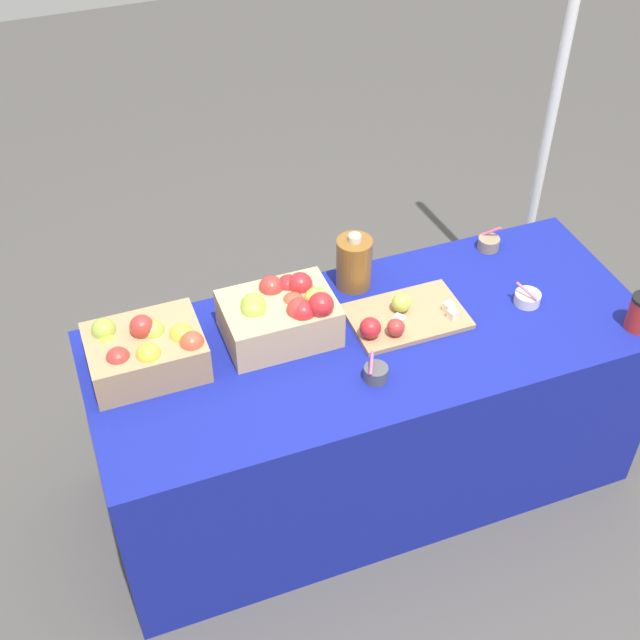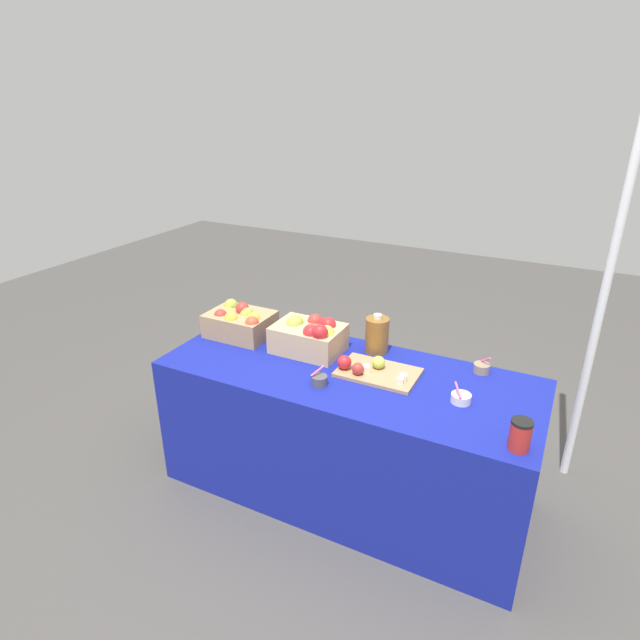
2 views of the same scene
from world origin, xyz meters
TOP-DOWN VIEW (x-y plane):
  - ground_plane at (0.00, 0.00)m, footprint 10.00×10.00m
  - table at (0.00, 0.00)m, footprint 1.90×0.76m
  - apple_crate_left at (-0.73, 0.11)m, footprint 0.36×0.27m
  - apple_crate_middle at (-0.27, 0.11)m, footprint 0.37×0.26m
  - cutting_board_front at (0.12, 0.03)m, footprint 0.39×0.26m
  - sample_bowl_near at (0.57, -0.03)m, footprint 0.09×0.10m
  - sample_bowl_mid at (-0.07, -0.18)m, footprint 0.08×0.08m
  - sample_bowl_far at (0.60, 0.29)m, footprint 0.08×0.08m
  - cider_jug at (0.05, 0.28)m, footprint 0.13×0.13m
  - tent_pole at (1.08, 0.71)m, footprint 0.04×0.04m

SIDE VIEW (x-z plane):
  - ground_plane at x=0.00m, z-range 0.00..0.00m
  - table at x=0.00m, z-range 0.00..0.74m
  - sample_bowl_near at x=0.57m, z-range 0.72..0.80m
  - cutting_board_front at x=0.12m, z-range 0.72..0.81m
  - sample_bowl_far at x=0.60m, z-range 0.72..0.81m
  - sample_bowl_mid at x=-0.07m, z-range 0.72..0.81m
  - apple_crate_left at x=-0.73m, z-range 0.72..0.92m
  - apple_crate_middle at x=-0.27m, z-range 0.73..0.94m
  - cider_jug at x=0.05m, z-range 0.73..0.95m
  - tent_pole at x=1.08m, z-range 0.00..2.20m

